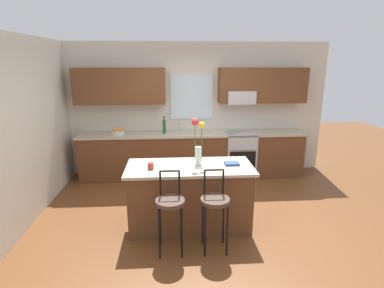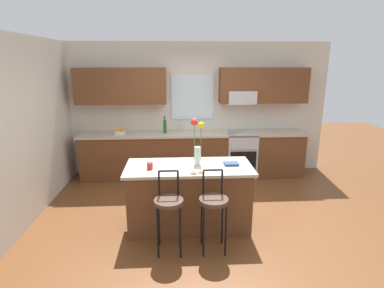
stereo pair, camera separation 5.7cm
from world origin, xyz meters
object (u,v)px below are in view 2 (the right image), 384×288
Objects in this scene: kitchen_island at (189,196)px; flower_vase at (197,142)px; bar_stool_near at (169,205)px; fruit_bowl_oranges at (119,132)px; oven_range at (240,154)px; mug_ceramic at (150,166)px; bottle_olive_oil at (165,126)px; bar_stool_middle at (214,204)px; cookbook at (231,164)px.

flower_vase reaches higher than kitchen_island.
fruit_bowl_oranges reaches higher than bar_stool_near.
flower_vase is at bearing 58.85° from bar_stool_near.
oven_range is 10.22× the size of mug_ceramic.
bar_stool_near is 0.66m from mug_ceramic.
bottle_olive_oil reaches higher than kitchen_island.
kitchen_island is at bearing -57.10° from fruit_bowl_oranges.
bottle_olive_oil is (-0.66, 2.61, 0.43)m from bar_stool_middle.
fruit_bowl_oranges is at bearing 133.58° from cookbook.
mug_ceramic is (-0.81, 0.51, 0.33)m from bar_stool_middle.
kitchen_island is at bearing 9.80° from mug_ceramic.
cookbook is at bearing 35.48° from bar_stool_near.
bar_stool_near is 0.55m from bar_stool_middle.
cookbook is at bearing 5.50° from mug_ceramic.
kitchen_island is 1.69× the size of bar_stool_near.
kitchen_island is at bearing 65.52° from bar_stool_near.
bottle_olive_oil reaches higher than oven_range.
fruit_bowl_oranges is at bearing 122.90° from kitchen_island.
cookbook is (0.48, -0.03, -0.31)m from flower_vase.
flower_vase is at bearing 103.46° from bar_stool_middle.
fruit_bowl_oranges is 0.92m from bottle_olive_oil.
cookbook is at bearing 62.67° from bar_stool_middle.
fruit_bowl_oranges is (-1.42, 1.96, -0.28)m from flower_vase.
flower_vase is (0.39, 0.65, 0.61)m from bar_stool_near.
mug_ceramic is at bearing 116.56° from bar_stool_near.
bar_stool_near is 4.34× the size of fruit_bowl_oranges.
fruit_bowl_oranges is at bearing 125.89° from flower_vase.
oven_range is 4.60× the size of cookbook.
fruit_bowl_oranges is (-1.30, 2.01, 0.50)m from kitchen_island.
flower_vase reaches higher than bar_stool_middle.
bar_stool_near is 11.58× the size of mug_ceramic.
oven_range is 2.96m from bar_stool_near.
bar_stool_near is 1.11m from cookbook.
cookbook reaches higher than oven_range.
mug_ceramic is at bearing -167.87° from flower_vase.
fruit_bowl_oranges reaches higher than bar_stool_middle.
bar_stool_middle is at bearing -58.92° from fruit_bowl_oranges.
bottle_olive_oil reaches higher than bar_stool_near.
bottle_olive_oil is (0.91, 0.00, 0.10)m from fruit_bowl_oranges.
kitchen_island is 0.69m from bar_stool_middle.
cookbook is at bearing -105.94° from oven_range.
mug_ceramic is (-0.26, 0.51, 0.33)m from bar_stool_near.
fruit_bowl_oranges is at bearing 111.41° from bar_stool_near.
bar_stool_middle is at bearing -65.52° from kitchen_island.
mug_ceramic reaches higher than kitchen_island.
kitchen_island is at bearing -79.10° from bottle_olive_oil.
flower_vase is at bearing -75.53° from bottle_olive_oil.
bottle_olive_oil is (0.14, 2.10, 0.10)m from mug_ceramic.
fruit_bowl_oranges is at bearing 121.08° from bar_stool_middle.
cookbook reaches higher than kitchen_island.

